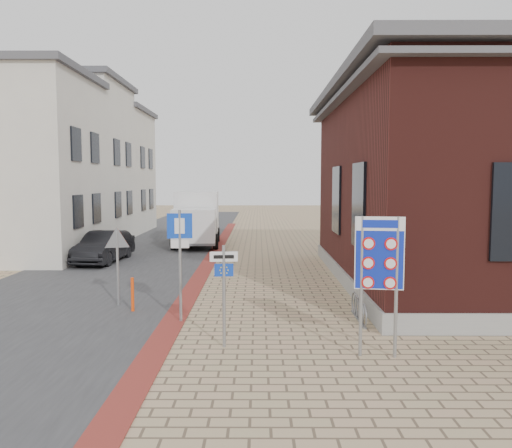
# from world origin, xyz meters

# --- Properties ---
(ground) EXTENTS (120.00, 120.00, 0.00)m
(ground) POSITION_xyz_m (0.00, 0.00, 0.00)
(ground) COLOR tan
(ground) RESTS_ON ground
(road_strip) EXTENTS (7.00, 60.00, 0.02)m
(road_strip) POSITION_xyz_m (-5.50, 15.00, 0.01)
(road_strip) COLOR #38383A
(road_strip) RESTS_ON ground
(curb_strip) EXTENTS (0.60, 40.00, 0.02)m
(curb_strip) POSITION_xyz_m (-2.00, 10.00, 0.01)
(curb_strip) COLOR maroon
(curb_strip) RESTS_ON ground
(townhouse_near) EXTENTS (7.40, 6.40, 8.30)m
(townhouse_near) POSITION_xyz_m (-10.99, 12.00, 4.17)
(townhouse_near) COLOR silver
(townhouse_near) RESTS_ON ground
(townhouse_mid) EXTENTS (7.40, 6.40, 9.10)m
(townhouse_mid) POSITION_xyz_m (-10.99, 18.00, 4.57)
(townhouse_mid) COLOR silver
(townhouse_mid) RESTS_ON ground
(townhouse_far) EXTENTS (7.40, 6.40, 8.30)m
(townhouse_far) POSITION_xyz_m (-10.99, 24.00, 4.17)
(townhouse_far) COLOR silver
(townhouse_far) RESTS_ON ground
(bike_rack) EXTENTS (0.08, 1.80, 0.60)m
(bike_rack) POSITION_xyz_m (2.65, 2.20, 0.26)
(bike_rack) COLOR slate
(bike_rack) RESTS_ON ground
(sedan) EXTENTS (1.71, 4.12, 1.33)m
(sedan) POSITION_xyz_m (-6.50, 11.05, 0.66)
(sedan) COLOR black
(sedan) RESTS_ON ground
(box_truck) EXTENTS (2.61, 5.65, 2.89)m
(box_truck) POSITION_xyz_m (-3.21, 16.70, 1.49)
(box_truck) COLOR slate
(box_truck) RESTS_ON ground
(border_sign) EXTENTS (0.95, 0.18, 2.80)m
(border_sign) POSITION_xyz_m (2.50, -0.41, 2.02)
(border_sign) COLOR gray
(border_sign) RESTS_ON ground
(essen_sign) EXTENTS (0.58, 0.09, 2.16)m
(essen_sign) POSITION_xyz_m (-0.60, 0.14, 1.41)
(essen_sign) COLOR gray
(essen_sign) RESTS_ON ground
(parking_sign) EXTENTS (0.61, 0.10, 2.79)m
(parking_sign) POSITION_xyz_m (-1.80, 2.00, 1.92)
(parking_sign) COLOR gray
(parking_sign) RESTS_ON ground
(yield_sign) EXTENTS (0.76, 0.24, 2.18)m
(yield_sign) POSITION_xyz_m (-3.80, 3.60, 1.64)
(yield_sign) COLOR gray
(yield_sign) RESTS_ON ground
(bollard) EXTENTS (0.09, 0.09, 0.93)m
(bollard) POSITION_xyz_m (-3.23, 2.95, 0.46)
(bollard) COLOR #FF470D
(bollard) RESTS_ON ground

